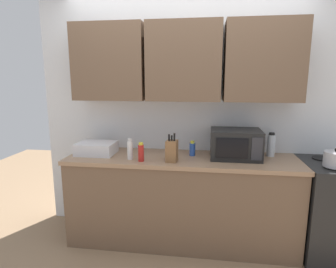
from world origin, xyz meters
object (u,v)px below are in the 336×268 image
object	(u,v)px
knife_block	(172,151)
bottle_white_jar	(130,150)
bottle_blue_cleaner	(192,149)
microwave	(236,144)
kettle	(336,159)
bottle_red_sauce	(141,152)
bottle_clear_tall	(271,145)
dish_rack	(97,148)

from	to	relation	value
knife_block	bottle_white_jar	size ratio (longest dim) A/B	1.36
bottle_blue_cleaner	microwave	bearing A→B (deg)	-3.64
kettle	knife_block	bearing A→B (deg)	179.89
microwave	bottle_red_sauce	world-z (taller)	microwave
knife_block	bottle_red_sauce	xyz separation A→B (m)	(-0.29, -0.04, -0.02)
bottle_blue_cleaner	bottle_clear_tall	xyz separation A→B (m)	(0.78, 0.09, 0.05)
bottle_red_sauce	dish_rack	bearing A→B (deg)	159.41
bottle_blue_cleaner	bottle_red_sauce	world-z (taller)	bottle_red_sauce
knife_block	bottle_blue_cleaner	world-z (taller)	knife_block
microwave	bottle_white_jar	distance (m)	1.03
kettle	microwave	distance (m)	0.86
kettle	bottle_red_sauce	distance (m)	1.72
bottle_clear_tall	bottle_blue_cleaner	bearing A→B (deg)	-173.72
microwave	bottle_red_sauce	size ratio (longest dim) A/B	2.64
bottle_clear_tall	knife_block	bearing A→B (deg)	-161.63
microwave	bottle_white_jar	xyz separation A→B (m)	(-1.01, -0.19, -0.04)
microwave	bottle_clear_tall	world-z (taller)	microwave
microwave	knife_block	world-z (taller)	microwave
bottle_blue_cleaner	bottle_red_sauce	bearing A→B (deg)	-149.96
dish_rack	bottle_red_sauce	bearing A→B (deg)	-20.59
bottle_white_jar	bottle_red_sauce	xyz separation A→B (m)	(0.12, -0.05, -0.01)
dish_rack	bottle_blue_cleaner	bearing A→B (deg)	4.40
bottle_clear_tall	bottle_red_sauce	xyz separation A→B (m)	(-1.25, -0.36, -0.03)
kettle	dish_rack	xyz separation A→B (m)	(-2.24, 0.16, -0.02)
bottle_white_jar	bottle_blue_cleaner	bearing A→B (deg)	20.26
dish_rack	bottle_clear_tall	size ratio (longest dim) A/B	1.59
bottle_white_jar	bottle_red_sauce	size ratio (longest dim) A/B	1.11
bottle_clear_tall	kettle	bearing A→B (deg)	-34.14
dish_rack	bottle_red_sauce	distance (m)	0.55
knife_block	bottle_white_jar	bearing A→B (deg)	177.67
kettle	bottle_clear_tall	size ratio (longest dim) A/B	0.82
bottle_clear_tall	dish_rack	bearing A→B (deg)	-174.77
bottle_blue_cleaner	knife_block	bearing A→B (deg)	-127.66
knife_block	bottle_red_sauce	bearing A→B (deg)	-172.67
knife_block	bottle_clear_tall	xyz separation A→B (m)	(0.96, 0.32, 0.01)
kettle	bottle_red_sauce	size ratio (longest dim) A/B	1.08
bottle_blue_cleaner	bottle_clear_tall	distance (m)	0.79
microwave	bottle_white_jar	world-z (taller)	microwave
microwave	bottle_clear_tall	size ratio (longest dim) A/B	2.00
bottle_clear_tall	bottle_red_sauce	world-z (taller)	bottle_clear_tall
dish_rack	bottle_clear_tall	xyz separation A→B (m)	(1.76, 0.16, 0.05)
dish_rack	bottle_red_sauce	size ratio (longest dim) A/B	2.09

